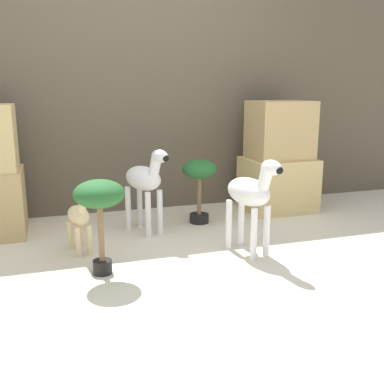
# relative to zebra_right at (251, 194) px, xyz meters

# --- Properties ---
(ground_plane) EXTENTS (14.00, 14.00, 0.00)m
(ground_plane) POSITION_rel_zebra_right_xyz_m (-0.55, -0.22, -0.43)
(ground_plane) COLOR beige
(wall_back) EXTENTS (6.40, 0.08, 2.20)m
(wall_back) POSITION_rel_zebra_right_xyz_m (-0.55, 1.46, 0.67)
(wall_back) COLOR brown
(wall_back) RESTS_ON ground_plane
(rock_pillar_right) EXTENTS (0.64, 0.52, 1.04)m
(rock_pillar_right) POSITION_rel_zebra_right_xyz_m (0.76, 1.00, 0.04)
(rock_pillar_right) COLOR #D1B775
(rock_pillar_right) RESTS_ON ground_plane
(zebra_right) EXTENTS (0.30, 0.52, 0.70)m
(zebra_right) POSITION_rel_zebra_right_xyz_m (0.00, 0.00, 0.00)
(zebra_right) COLOR white
(zebra_right) RESTS_ON ground_plane
(zebra_left) EXTENTS (0.34, 0.52, 0.70)m
(zebra_left) POSITION_rel_zebra_right_xyz_m (-0.60, 0.69, 0.00)
(zebra_left) COLOR white
(zebra_left) RESTS_ON ground_plane
(giraffe_figurine) EXTENTS (0.20, 0.40, 0.54)m
(giraffe_figurine) POSITION_rel_zebra_right_xyz_m (-1.15, 0.37, -0.15)
(giraffe_figurine) COLOR beige
(giraffe_figurine) RESTS_ON ground_plane
(potted_palm_front) EXTENTS (0.32, 0.32, 0.61)m
(potted_palm_front) POSITION_rel_zebra_right_xyz_m (-1.04, -0.04, 0.05)
(potted_palm_front) COLOR black
(potted_palm_front) RESTS_ON ground_plane
(potted_palm_back) EXTENTS (0.30, 0.30, 0.56)m
(potted_palm_back) POSITION_rel_zebra_right_xyz_m (-0.10, 0.82, -0.02)
(potted_palm_back) COLOR black
(potted_palm_back) RESTS_ON ground_plane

